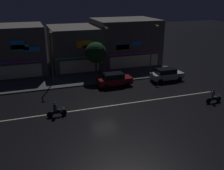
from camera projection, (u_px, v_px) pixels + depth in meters
ground_plane at (104, 107)px, 26.70m from camera, size 140.00×140.00×0.00m
lane_divider_stripe at (104, 107)px, 26.70m from camera, size 26.66×0.16×0.01m
sidewalk_far at (84, 79)px, 34.87m from camera, size 28.07×4.71×0.14m
storefront_left_block at (73, 47)px, 39.78m from camera, size 7.02×8.83×6.33m
storefront_center_block at (125, 42)px, 41.91m from camera, size 9.81×8.21×7.23m
storefront_right_block at (15, 50)px, 36.52m from camera, size 7.92×7.49×6.95m
streetlamp_west at (51, 53)px, 31.68m from camera, size 0.44×1.64×6.84m
streetlamp_mid at (104, 47)px, 35.04m from camera, size 0.44×1.64×6.86m
streetlamp_east at (152, 45)px, 36.06m from camera, size 0.44×1.64×7.04m
pedestrian_on_sidewalk at (102, 69)px, 36.31m from camera, size 0.34×0.34×1.90m
street_tree at (96, 53)px, 34.05m from camera, size 2.79×2.79×4.94m
parked_car_near_kerb at (114, 79)px, 32.41m from camera, size 4.30×1.98×1.67m
parked_car_trailing at (167, 74)px, 34.39m from camera, size 4.30×1.98×1.67m
motorcycle_lead at (214, 97)px, 27.49m from camera, size 1.90×0.60×1.52m
motorcycle_following at (56, 110)px, 24.38m from camera, size 1.90×0.60×1.52m
traffic_cone at (125, 81)px, 33.78m from camera, size 0.36×0.36×0.55m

